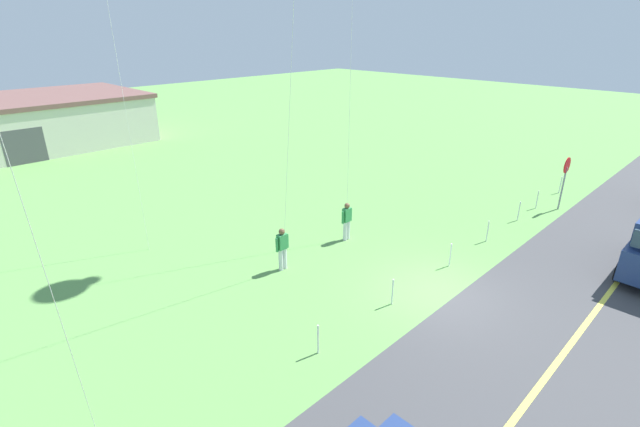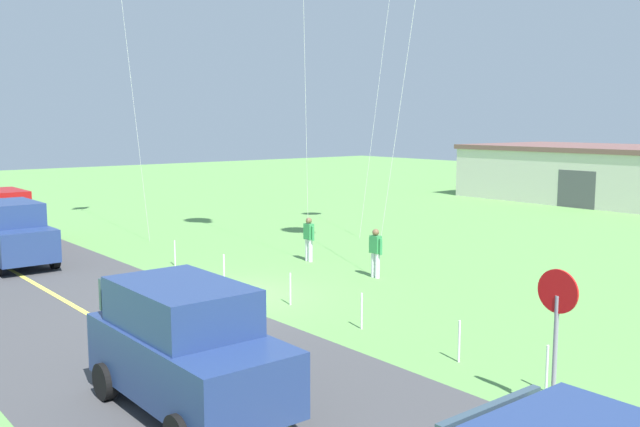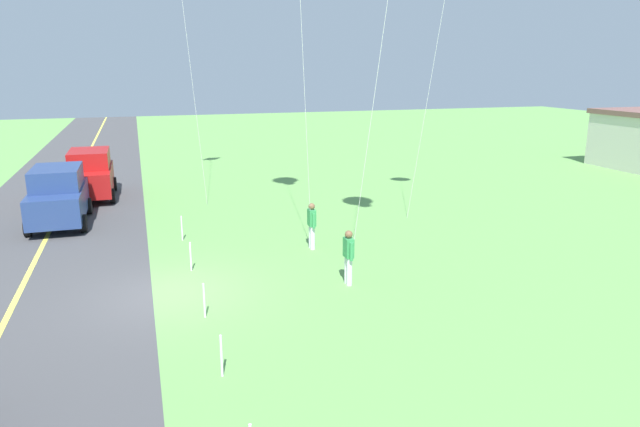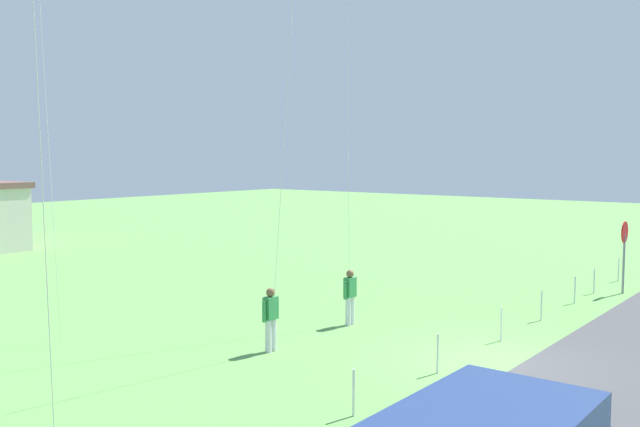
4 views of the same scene
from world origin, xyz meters
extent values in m
cube|color=#60994C|center=(0.00, 0.00, -0.05)|extent=(120.00, 120.00, 0.10)
cube|color=#424244|center=(0.00, -4.00, 0.00)|extent=(120.00, 7.00, 0.00)
cube|color=#E5E04C|center=(0.00, -4.00, 0.01)|extent=(120.00, 0.16, 0.00)
cylinder|color=black|center=(7.89, -3.96, 0.34)|extent=(0.68, 0.22, 0.68)
cylinder|color=black|center=(5.03, -3.96, 0.34)|extent=(0.68, 0.22, 0.68)
cylinder|color=gray|center=(10.53, -0.10, 1.05)|extent=(0.08, 0.08, 2.10)
cylinder|color=red|center=(10.53, -0.10, 2.18)|extent=(0.76, 0.04, 0.76)
cylinder|color=white|center=(10.53, -0.07, 2.18)|extent=(0.62, 0.01, 0.62)
cylinder|color=silver|center=(-2.69, 4.84, 0.41)|extent=(0.16, 0.16, 0.82)
cylinder|color=silver|center=(-2.51, 4.84, 0.41)|extent=(0.16, 0.16, 0.82)
cube|color=#338C4C|center=(-2.60, 4.84, 1.10)|extent=(0.36, 0.22, 0.56)
cylinder|color=#338C4C|center=(-2.84, 4.84, 1.05)|extent=(0.10, 0.10, 0.52)
cylinder|color=#338C4C|center=(-2.36, 4.84, 1.05)|extent=(0.10, 0.10, 0.52)
sphere|color=brown|center=(-2.60, 4.84, 1.49)|extent=(0.22, 0.22, 0.22)
cylinder|color=silver|center=(0.77, 4.87, 0.41)|extent=(0.16, 0.16, 0.82)
cylinder|color=silver|center=(0.95, 4.87, 0.41)|extent=(0.16, 0.16, 0.82)
cube|color=#338C4C|center=(0.86, 4.87, 1.10)|extent=(0.36, 0.22, 0.56)
cylinder|color=#338C4C|center=(0.62, 4.87, 1.05)|extent=(0.10, 0.10, 0.52)
cylinder|color=#338C4C|center=(1.10, 4.87, 1.05)|extent=(0.10, 0.10, 0.52)
sphere|color=brown|center=(0.86, 4.87, 1.49)|extent=(0.22, 0.22, 0.22)
cylinder|color=silver|center=(1.65, 5.54, 7.88)|extent=(1.58, 1.36, 15.76)
cylinder|color=silver|center=(-5.06, 10.45, 5.64)|extent=(0.48, 1.38, 11.28)
cube|color=beige|center=(-5.11, 31.69, 1.60)|extent=(18.00, 10.00, 3.20)
cube|color=#4C4C51|center=(-5.11, 26.74, 1.10)|extent=(2.40, 0.12, 2.20)
cylinder|color=silver|center=(-4.93, 0.70, 0.45)|extent=(0.05, 0.05, 0.90)
cylinder|color=silver|center=(-1.64, 0.70, 0.45)|extent=(0.05, 0.05, 0.90)
cylinder|color=silver|center=(1.85, 0.70, 0.45)|extent=(0.05, 0.05, 0.90)
cylinder|color=silver|center=(4.76, 0.70, 0.45)|extent=(0.05, 0.05, 0.90)
cylinder|color=silver|center=(7.79, 0.70, 0.45)|extent=(0.05, 0.05, 0.90)
cylinder|color=silver|center=(9.89, 0.70, 0.45)|extent=(0.05, 0.05, 0.90)
cylinder|color=silver|center=(12.99, 0.70, 0.45)|extent=(0.05, 0.05, 0.90)
camera|label=1|loc=(-11.91, -6.32, 8.15)|focal=25.60mm
camera|label=2|loc=(16.94, -10.47, 5.02)|focal=39.14mm
camera|label=3|loc=(15.13, -0.56, 6.05)|focal=31.91mm
camera|label=4|loc=(-15.59, -6.70, 4.90)|focal=39.87mm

